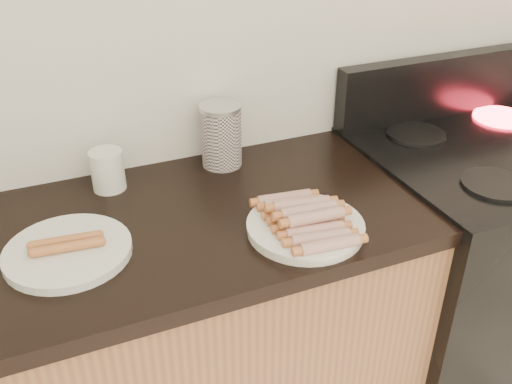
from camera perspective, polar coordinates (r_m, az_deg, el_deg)
name	(u,v)px	position (r m, az deg, el deg)	size (l,w,h in m)	color
wall_back	(207,14)	(1.55, -4.94, 17.27)	(4.00, 0.04, 2.60)	silver
stove	(469,270)	(2.06, 20.57, -7.35)	(0.76, 0.65, 0.91)	black
stove_panel	(442,86)	(1.98, 18.07, 10.08)	(0.76, 0.06, 0.20)	black
burner_near_left	(496,184)	(1.61, 22.88, 0.72)	(0.18, 0.18, 0.01)	black
burner_far_left	(416,134)	(1.83, 15.72, 5.60)	(0.18, 0.18, 0.01)	black
burner_far_right	(502,117)	(2.05, 23.35, 6.89)	(0.18, 0.18, 0.01)	#FF1E2D
main_plate	(305,228)	(1.33, 4.94, -3.64)	(0.27, 0.27, 0.02)	white
side_plate	(68,251)	(1.32, -18.28, -5.66)	(0.28, 0.28, 0.02)	white
hotdog_pile	(306,218)	(1.31, 5.00, -2.56)	(0.14, 0.26, 0.05)	maroon
plain_sausages	(66,244)	(1.30, -18.43, -4.92)	(0.14, 0.06, 0.02)	#B87039
canister	(221,135)	(1.58, -3.49, 5.67)	(0.12, 0.12, 0.18)	white
mug	(108,170)	(1.52, -14.62, 2.12)	(0.09, 0.09, 0.11)	white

